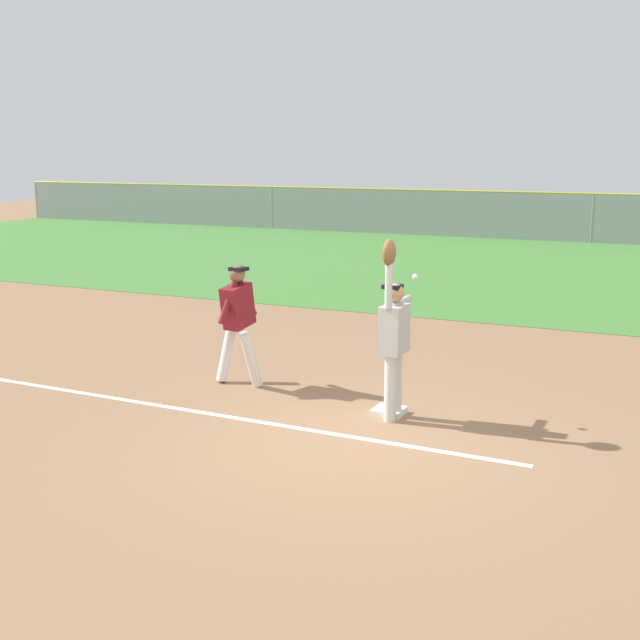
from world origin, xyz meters
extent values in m
plane|color=#936D4C|center=(0.00, 0.00, 0.00)|extent=(73.01, 73.01, 0.00)
cube|color=#478438|center=(0.00, 14.86, 0.01)|extent=(51.86, 15.39, 0.01)
cube|color=white|center=(-4.00, 0.28, 0.00)|extent=(12.00, 0.35, 0.01)
cube|color=white|center=(0.00, 1.18, 0.04)|extent=(0.38, 0.38, 0.08)
cylinder|color=silver|center=(0.10, 1.14, 0.42)|extent=(0.15, 0.15, 0.85)
cylinder|color=silver|center=(0.10, 0.94, 0.42)|extent=(0.15, 0.15, 0.85)
cube|color=#B7B7B7|center=(0.10, 1.04, 1.15)|extent=(0.27, 0.44, 0.60)
sphere|color=tan|center=(0.10, 1.04, 1.60)|extent=(0.23, 0.23, 0.23)
cube|color=black|center=(0.07, 1.04, 1.68)|extent=(0.22, 0.20, 0.05)
cylinder|color=#B7B7B7|center=(0.10, 0.82, 1.76)|extent=(0.09, 0.09, 0.62)
cylinder|color=#B7B7B7|center=(0.10, 1.26, 1.45)|extent=(0.10, 0.62, 0.09)
ellipsoid|color=brown|center=(0.10, 0.82, 2.12)|extent=(0.14, 0.28, 0.32)
cylinder|color=white|center=(-2.14, 1.44, 0.42)|extent=(0.21, 0.45, 0.85)
cylinder|color=white|center=(-2.68, 1.67, 0.42)|extent=(0.21, 0.45, 0.85)
cube|color=maroon|center=(-2.41, 1.55, 1.15)|extent=(0.33, 0.55, 0.66)
sphere|color=#8C6647|center=(-2.41, 1.55, 1.60)|extent=(0.26, 0.26, 0.23)
cube|color=black|center=(-2.38, 1.55, 1.68)|extent=(0.24, 0.23, 0.05)
cylinder|color=maroon|center=(-2.38, 1.77, 1.23)|extent=(0.14, 0.41, 0.58)
cylinder|color=maroon|center=(-2.44, 1.34, 1.23)|extent=(0.14, 0.41, 0.58)
sphere|color=white|center=(0.24, 1.38, 1.76)|extent=(0.07, 0.07, 0.07)
cube|color=#93999E|center=(0.00, 22.55, 0.86)|extent=(51.86, 0.06, 1.73)
cylinder|color=yellow|center=(0.00, 22.55, 1.76)|extent=(51.86, 0.06, 0.06)
cylinder|color=gray|center=(-25.93, 22.55, 0.86)|extent=(0.08, 0.08, 1.73)
cylinder|color=gray|center=(-12.96, 22.55, 0.86)|extent=(0.08, 0.08, 1.73)
cylinder|color=gray|center=(0.00, 22.55, 0.86)|extent=(0.08, 0.08, 1.73)
cube|color=#B21E1E|center=(-8.04, 26.73, 0.57)|extent=(4.41, 1.91, 0.55)
cube|color=#2D333D|center=(-8.04, 26.73, 1.05)|extent=(2.21, 1.76, 0.40)
cylinder|color=black|center=(-6.59, 27.69, 0.30)|extent=(0.60, 0.22, 0.60)
cylinder|color=black|center=(-6.59, 25.79, 0.30)|extent=(0.60, 0.22, 0.60)
cylinder|color=black|center=(-9.49, 27.68, 0.30)|extent=(0.60, 0.22, 0.60)
cylinder|color=black|center=(-9.49, 25.78, 0.30)|extent=(0.60, 0.22, 0.60)
cube|color=tan|center=(-3.68, 26.75, 0.57)|extent=(4.54, 2.25, 0.55)
cube|color=#2D333D|center=(-3.68, 26.75, 1.05)|extent=(2.33, 1.92, 0.40)
cylinder|color=black|center=(-2.31, 27.82, 0.30)|extent=(0.62, 0.27, 0.60)
cylinder|color=black|center=(-2.15, 25.92, 0.30)|extent=(0.62, 0.27, 0.60)
cylinder|color=black|center=(-5.20, 27.58, 0.30)|extent=(0.62, 0.27, 0.60)
cylinder|color=black|center=(-5.05, 25.69, 0.30)|extent=(0.62, 0.27, 0.60)
cube|color=#23389E|center=(1.12, 26.81, 0.57)|extent=(4.54, 2.25, 0.55)
cube|color=#2D333D|center=(1.12, 26.81, 1.05)|extent=(2.34, 1.92, 0.40)
cylinder|color=black|center=(-0.25, 27.87, 0.30)|extent=(0.62, 0.27, 0.60)
cylinder|color=black|center=(-0.41, 25.98, 0.30)|extent=(0.62, 0.27, 0.60)
camera|label=1|loc=(3.34, -8.25, 3.32)|focal=45.94mm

